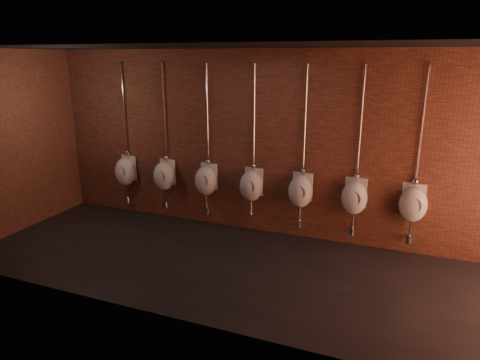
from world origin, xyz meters
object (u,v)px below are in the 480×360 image
at_px(urinal_1, 164,175).
at_px(urinal_4, 301,191).
at_px(urinal_3, 251,185).
at_px(urinal_6, 413,203).
at_px(urinal_5, 354,197).
at_px(urinal_2, 206,180).
at_px(urinal_0, 126,171).

xyz_separation_m(urinal_1, urinal_4, (2.66, 0.00, 0.00)).
xyz_separation_m(urinal_3, urinal_6, (2.66, 0.00, 0.00)).
bearing_deg(urinal_5, urinal_4, 180.00).
bearing_deg(urinal_2, urinal_3, 0.00).
xyz_separation_m(urinal_0, urinal_1, (0.89, 0.00, 0.00)).
bearing_deg(urinal_0, urinal_5, 0.00).
relative_size(urinal_3, urinal_6, 1.00).
xyz_separation_m(urinal_0, urinal_3, (2.66, 0.00, 0.00)).
height_order(urinal_3, urinal_4, same).
relative_size(urinal_2, urinal_3, 1.00).
bearing_deg(urinal_1, urinal_6, 0.00).
relative_size(urinal_1, urinal_2, 1.00).
relative_size(urinal_0, urinal_6, 1.00).
xyz_separation_m(urinal_2, urinal_6, (3.54, 0.00, 0.00)).
height_order(urinal_4, urinal_6, same).
height_order(urinal_1, urinal_3, same).
bearing_deg(urinal_3, urinal_4, 0.00).
relative_size(urinal_4, urinal_6, 1.00).
height_order(urinal_2, urinal_4, same).
height_order(urinal_1, urinal_6, same).
height_order(urinal_1, urinal_5, same).
xyz_separation_m(urinal_2, urinal_5, (2.66, 0.00, 0.00)).
distance_m(urinal_1, urinal_6, 4.43).
bearing_deg(urinal_6, urinal_2, 180.00).
distance_m(urinal_3, urinal_6, 2.66).
height_order(urinal_0, urinal_6, same).
bearing_deg(urinal_0, urinal_3, 0.00).
relative_size(urinal_3, urinal_4, 1.00).
bearing_deg(urinal_2, urinal_1, 180.00).
distance_m(urinal_1, urinal_4, 2.66).
xyz_separation_m(urinal_0, urinal_5, (4.43, 0.00, 0.00)).
distance_m(urinal_1, urinal_2, 0.89).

